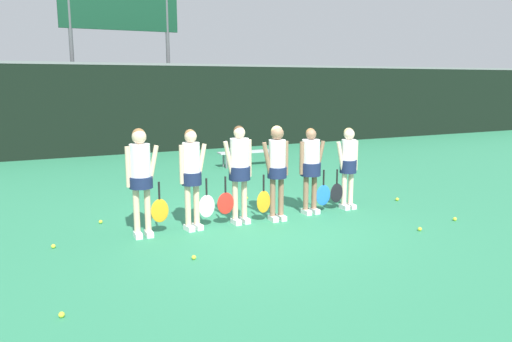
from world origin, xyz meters
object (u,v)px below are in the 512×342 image
(bench_courtside, at_px, (251,153))
(player_0, at_px, (141,173))
(player_2, at_px, (239,167))
(tennis_ball_3, at_px, (455,219))
(tennis_ball_2, at_px, (397,199))
(tennis_ball_4, at_px, (101,222))
(tennis_ball_5, at_px, (246,198))
(player_1, at_px, (192,172))
(scoreboard, at_px, (120,18))
(player_5, at_px, (348,162))
(tennis_ball_1, at_px, (62,315))
(tennis_ball_0, at_px, (53,246))
(tennis_ball_7, at_px, (194,257))
(tennis_ball_6, at_px, (420,229))
(player_4, at_px, (311,164))
(player_3, at_px, (277,165))

(bench_courtside, relative_size, player_0, 1.15)
(player_2, bearing_deg, tennis_ball_3, -26.40)
(tennis_ball_2, distance_m, tennis_ball_4, 5.97)
(player_2, height_order, tennis_ball_3, player_2)
(tennis_ball_5, bearing_deg, player_1, -137.27)
(bench_courtside, xyz_separation_m, player_0, (-4.48, -5.43, 0.67))
(bench_courtside, relative_size, player_2, 1.17)
(bench_courtside, bearing_deg, scoreboard, 117.91)
(player_5, relative_size, tennis_ball_5, 22.46)
(tennis_ball_1, relative_size, tennis_ball_5, 0.93)
(tennis_ball_1, bearing_deg, player_5, 24.36)
(tennis_ball_3, bearing_deg, tennis_ball_1, -172.31)
(player_0, bearing_deg, tennis_ball_4, 116.67)
(bench_courtside, height_order, player_2, player_2)
(tennis_ball_0, bearing_deg, tennis_ball_7, -38.06)
(bench_courtside, distance_m, tennis_ball_6, 7.16)
(bench_courtside, relative_size, tennis_ball_1, 30.79)
(player_0, height_order, player_4, player_0)
(player_0, distance_m, tennis_ball_4, 1.57)
(scoreboard, distance_m, tennis_ball_0, 12.30)
(scoreboard, xyz_separation_m, tennis_ball_2, (3.48, -10.80, -4.66))
(player_2, bearing_deg, tennis_ball_7, -136.28)
(player_3, height_order, player_4, player_3)
(scoreboard, relative_size, tennis_ball_5, 83.95)
(tennis_ball_1, height_order, tennis_ball_7, same)
(tennis_ball_5, bearing_deg, tennis_ball_7, -126.16)
(player_3, bearing_deg, tennis_ball_3, -24.41)
(player_2, height_order, player_5, player_2)
(player_4, xyz_separation_m, tennis_ball_2, (2.18, 0.05, -0.92))
(scoreboard, height_order, player_0, scoreboard)
(scoreboard, height_order, tennis_ball_1, scoreboard)
(tennis_ball_0, xyz_separation_m, tennis_ball_5, (3.94, 1.61, 0.00))
(tennis_ball_3, height_order, tennis_ball_6, same)
(tennis_ball_7, bearing_deg, player_4, 26.92)
(player_5, xyz_separation_m, tennis_ball_0, (-5.41, -0.05, -0.89))
(player_1, relative_size, tennis_ball_7, 26.21)
(tennis_ball_5, xyz_separation_m, tennis_ball_7, (-2.18, -2.98, -0.00))
(tennis_ball_6, bearing_deg, player_3, 138.75)
(tennis_ball_5, bearing_deg, tennis_ball_2, -28.20)
(player_3, height_order, tennis_ball_0, player_3)
(bench_courtside, bearing_deg, player_2, -114.48)
(bench_courtside, relative_size, tennis_ball_5, 28.51)
(tennis_ball_0, distance_m, tennis_ball_7, 2.23)
(tennis_ball_5, relative_size, tennis_ball_7, 1.09)
(player_0, height_order, tennis_ball_2, player_0)
(tennis_ball_3, bearing_deg, player_4, 142.85)
(scoreboard, xyz_separation_m, tennis_ball_6, (2.37, -12.63, -4.66))
(player_3, height_order, player_5, player_3)
(player_5, bearing_deg, tennis_ball_5, 134.83)
(scoreboard, relative_size, player_2, 3.45)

